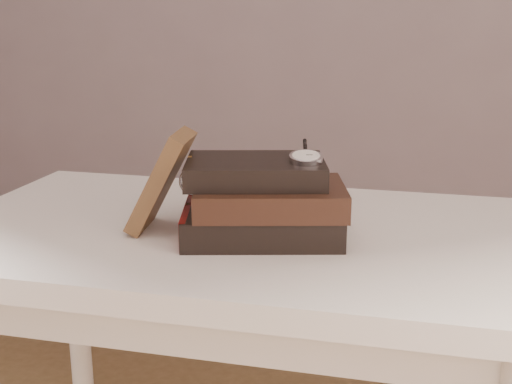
# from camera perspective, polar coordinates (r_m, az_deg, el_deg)

# --- Properties ---
(table) EXTENTS (1.00, 0.60, 0.75)m
(table) POSITION_cam_1_polar(r_m,az_deg,el_deg) (1.17, -2.24, -7.22)
(table) COLOR silver
(table) RESTS_ON ground
(book_stack) EXTENTS (0.29, 0.23, 0.13)m
(book_stack) POSITION_cam_1_polar(r_m,az_deg,el_deg) (1.06, 0.60, -0.84)
(book_stack) COLOR black
(book_stack) RESTS_ON table
(journal) EXTENTS (0.12, 0.12, 0.17)m
(journal) POSITION_cam_1_polar(r_m,az_deg,el_deg) (1.11, -8.23, 0.98)
(journal) COLOR #452E1A
(journal) RESTS_ON table
(pocket_watch) EXTENTS (0.06, 0.16, 0.02)m
(pocket_watch) POSITION_cam_1_polar(r_m,az_deg,el_deg) (1.04, 4.36, 3.07)
(pocket_watch) COLOR silver
(pocket_watch) RESTS_ON book_stack
(eyeglasses) EXTENTS (0.13, 0.14, 0.05)m
(eyeglasses) POSITION_cam_1_polar(r_m,az_deg,el_deg) (1.15, -4.04, 0.97)
(eyeglasses) COLOR silver
(eyeglasses) RESTS_ON book_stack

